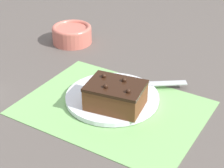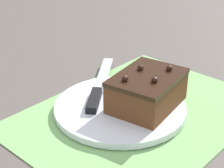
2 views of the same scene
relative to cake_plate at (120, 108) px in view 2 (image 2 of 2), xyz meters
name	(u,v)px [view 2 (image 2 of 2)]	position (x,y,z in m)	size (l,w,h in m)	color
ground_plane	(139,114)	(0.02, -0.03, -0.01)	(3.00, 3.00, 0.00)	#544C47
placemat_woven	(139,113)	(0.02, -0.03, -0.01)	(0.46, 0.34, 0.00)	#7AB266
cake_plate	(120,108)	(0.00, 0.00, 0.00)	(0.25, 0.25, 0.01)	white
chocolate_cake	(147,90)	(0.03, -0.04, 0.04)	(0.15, 0.13, 0.07)	brown
serving_knife	(98,91)	(0.01, 0.06, 0.01)	(0.22, 0.16, 0.01)	black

